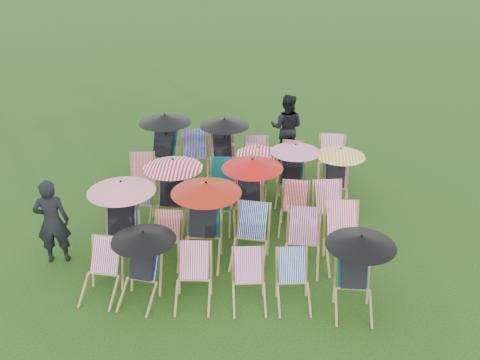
# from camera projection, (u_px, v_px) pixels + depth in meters

# --- Properties ---
(ground) EXTENTS (100.00, 100.00, 0.00)m
(ground) POSITION_uv_depth(u_px,v_px,m) (233.00, 228.00, 10.60)
(ground) COLOR black
(ground) RESTS_ON ground
(deckchair_0) EXTENTS (0.66, 0.86, 0.88)m
(deckchair_0) POSITION_uv_depth(u_px,v_px,m) (101.00, 272.00, 8.54)
(deckchair_0) COLOR #A47F4C
(deckchair_0) RESTS_ON ground
(deckchair_1) EXTENTS (1.01, 1.08, 1.20)m
(deckchair_1) POSITION_uv_depth(u_px,v_px,m) (141.00, 265.00, 8.38)
(deckchair_1) COLOR #A47F4C
(deckchair_1) RESTS_ON ground
(deckchair_2) EXTENTS (0.63, 0.84, 0.89)m
(deckchair_2) POSITION_uv_depth(u_px,v_px,m) (193.00, 278.00, 8.39)
(deckchair_2) COLOR #A47F4C
(deckchair_2) RESTS_ON ground
(deckchair_3) EXTENTS (0.63, 0.82, 0.83)m
(deckchair_3) POSITION_uv_depth(u_px,v_px,m) (249.00, 282.00, 8.35)
(deckchair_3) COLOR #A47F4C
(deckchair_3) RESTS_ON ground
(deckchair_4) EXTENTS (0.62, 0.81, 0.82)m
(deckchair_4) POSITION_uv_depth(u_px,v_px,m) (293.00, 282.00, 8.37)
(deckchair_4) COLOR #A47F4C
(deckchair_4) RESTS_ON ground
(deckchair_5) EXTENTS (1.07, 1.11, 1.27)m
(deckchair_5) POSITION_uv_depth(u_px,v_px,m) (356.00, 273.00, 8.14)
(deckchair_5) COLOR #A47F4C
(deckchair_5) RESTS_ON ground
(deckchair_6) EXTENTS (1.20, 1.28, 1.42)m
(deckchair_6) POSITION_uv_depth(u_px,v_px,m) (121.00, 218.00, 9.45)
(deckchair_6) COLOR #A47F4C
(deckchair_6) RESTS_ON ground
(deckchair_7) EXTENTS (0.55, 0.77, 0.83)m
(deckchair_7) POSITION_uv_depth(u_px,v_px,m) (166.00, 240.00, 9.42)
(deckchair_7) COLOR #A47F4C
(deckchair_7) RESTS_ON ground
(deckchair_8) EXTENTS (1.23, 1.28, 1.46)m
(deckchair_8) POSITION_uv_depth(u_px,v_px,m) (204.00, 221.00, 9.34)
(deckchair_8) COLOR #A47F4C
(deckchair_8) RESTS_ON ground
(deckchair_9) EXTENTS (0.75, 0.96, 0.97)m
(deckchair_9) POSITION_uv_depth(u_px,v_px,m) (250.00, 237.00, 9.40)
(deckchair_9) COLOR #A47F4C
(deckchair_9) RESTS_ON ground
(deckchair_10) EXTENTS (0.69, 0.92, 0.96)m
(deckchair_10) POSITION_uv_depth(u_px,v_px,m) (303.00, 242.00, 9.25)
(deckchair_10) COLOR #A47F4C
(deckchair_10) RESTS_ON ground
(deckchair_11) EXTENTS (0.76, 0.99, 1.02)m
(deckchair_11) POSITION_uv_depth(u_px,v_px,m) (344.00, 238.00, 9.32)
(deckchair_11) COLOR #A47F4C
(deckchair_11) RESTS_ON ground
(deckchair_12) EXTENTS (0.58, 0.78, 0.82)m
(deckchair_12) POSITION_uv_depth(u_px,v_px,m) (138.00, 204.00, 10.63)
(deckchair_12) COLOR #A47F4C
(deckchair_12) RESTS_ON ground
(deckchair_13) EXTENTS (1.16, 1.20, 1.37)m
(deckchair_13) POSITION_uv_depth(u_px,v_px,m) (171.00, 192.00, 10.42)
(deckchair_13) COLOR #A47F4C
(deckchair_13) RESTS_ON ground
(deckchair_14) EXTENTS (0.63, 0.84, 0.86)m
(deckchair_14) POSITION_uv_depth(u_px,v_px,m) (217.00, 209.00, 10.41)
(deckchair_14) COLOR #A47F4C
(deckchair_14) RESTS_ON ground
(deckchair_15) EXTENTS (1.18, 1.26, 1.41)m
(deckchair_15) POSITION_uv_depth(u_px,v_px,m) (250.00, 193.00, 10.35)
(deckchair_15) COLOR #A47F4C
(deckchair_15) RESTS_ON ground
(deckchair_16) EXTENTS (0.65, 0.86, 0.88)m
(deckchair_16) POSITION_uv_depth(u_px,v_px,m) (294.00, 209.00, 10.39)
(deckchair_16) COLOR #A47F4C
(deckchair_16) RESTS_ON ground
(deckchair_17) EXTENTS (0.73, 0.94, 0.94)m
(deckchair_17) POSITION_uv_depth(u_px,v_px,m) (330.00, 211.00, 10.27)
(deckchair_17) COLOR #A47F4C
(deckchair_17) RESTS_ON ground
(deckchair_18) EXTENTS (0.68, 0.88, 0.89)m
(deckchair_18) POSITION_uv_depth(u_px,v_px,m) (141.00, 178.00, 11.62)
(deckchair_18) COLOR #A47F4C
(deckchair_18) RESTS_ON ground
(deckchair_19) EXTENTS (0.57, 0.79, 0.84)m
(deckchair_19) POSITION_uv_depth(u_px,v_px,m) (179.00, 181.00, 11.52)
(deckchair_19) COLOR #A47F4C
(deckchair_19) RESTS_ON ground
(deckchair_20) EXTENTS (0.59, 0.81, 0.86)m
(deckchair_20) POSITION_uv_depth(u_px,v_px,m) (221.00, 182.00, 11.47)
(deckchair_20) COLOR #A47F4C
(deckchair_20) RESTS_ON ground
(deckchair_21) EXTENTS (0.98, 1.02, 1.17)m
(deckchair_21) POSITION_uv_depth(u_px,v_px,m) (256.00, 173.00, 11.46)
(deckchair_21) COLOR #A47F4C
(deckchair_21) RESTS_ON ground
(deckchair_22) EXTENTS (1.07, 1.13, 1.27)m
(deckchair_22) POSITION_uv_depth(u_px,v_px,m) (292.00, 172.00, 11.36)
(deckchair_22) COLOR #A47F4C
(deckchair_22) RESTS_ON ground
(deckchair_23) EXTENTS (1.04, 1.09, 1.24)m
(deckchair_23) POSITION_uv_depth(u_px,v_px,m) (337.00, 176.00, 11.22)
(deckchair_23) COLOR #A47F4C
(deckchair_23) RESTS_ON ground
(deckchair_24) EXTENTS (1.23, 1.31, 1.46)m
(deckchair_24) POSITION_uv_depth(u_px,v_px,m) (163.00, 144.00, 12.50)
(deckchair_24) COLOR #A47F4C
(deckchair_24) RESTS_ON ground
(deckchair_25) EXTENTS (0.78, 1.01, 1.02)m
(deckchair_25) POSITION_uv_depth(u_px,v_px,m) (195.00, 156.00, 12.51)
(deckchair_25) COLOR #A47F4C
(deckchair_25) RESTS_ON ground
(deckchair_26) EXTENTS (1.15, 1.26, 1.37)m
(deckchair_26) POSITION_uv_depth(u_px,v_px,m) (223.00, 146.00, 12.50)
(deckchair_26) COLOR #A47F4C
(deckchair_26) RESTS_ON ground
(deckchair_27) EXTENTS (0.66, 0.89, 0.93)m
(deckchair_27) POSITION_uv_depth(u_px,v_px,m) (254.00, 160.00, 12.42)
(deckchair_27) COLOR #A47F4C
(deckchair_27) RESTS_ON ground
(deckchair_28) EXTENTS (0.67, 0.85, 0.83)m
(deckchair_28) POSITION_uv_depth(u_px,v_px,m) (290.00, 162.00, 12.42)
(deckchair_28) COLOR #A47F4C
(deckchair_28) RESTS_ON ground
(deckchair_29) EXTENTS (0.70, 0.95, 1.00)m
(deckchair_29) POSITION_uv_depth(u_px,v_px,m) (332.00, 161.00, 12.30)
(deckchair_29) COLOR #A47F4C
(deckchair_29) RESTS_ON ground
(person_left) EXTENTS (0.65, 0.51, 1.59)m
(person_left) POSITION_uv_depth(u_px,v_px,m) (52.00, 222.00, 9.26)
(person_left) COLOR black
(person_left) RESTS_ON ground
(person_rear) EXTENTS (0.93, 0.78, 1.70)m
(person_rear) POSITION_uv_depth(u_px,v_px,m) (287.00, 128.00, 13.24)
(person_rear) COLOR black
(person_rear) RESTS_ON ground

